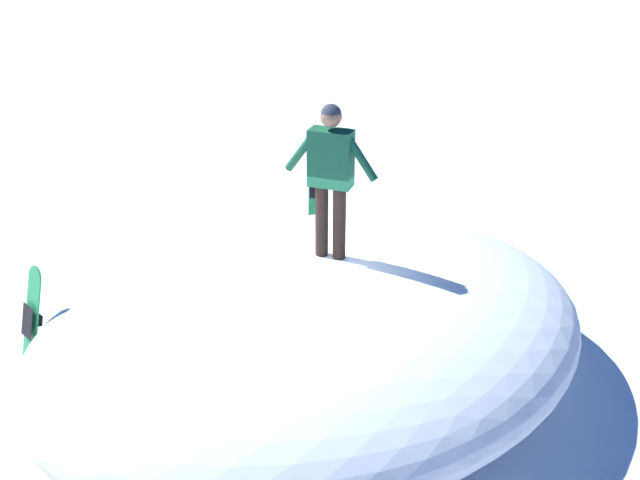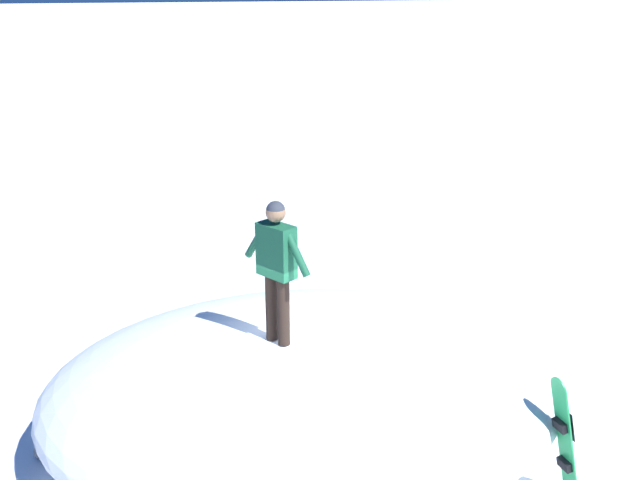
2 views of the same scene
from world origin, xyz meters
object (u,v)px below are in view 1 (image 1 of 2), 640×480
at_px(backpack_near, 526,313).
at_px(snowboard_primary_upright, 31,335).
at_px(snowboard_secondary_upright, 318,196).
at_px(snowboarder_standing, 331,168).

bearing_deg(backpack_near, snowboard_primary_upright, -17.85).
height_order(snowboard_secondary_upright, backpack_near, snowboard_secondary_upright).
height_order(snowboard_primary_upright, backpack_near, snowboard_primary_upright).
distance_m(snowboarder_standing, snowboard_secondary_upright, 3.99).
xyz_separation_m(snowboarder_standing, backpack_near, (-2.75, 0.44, -2.41)).
relative_size(snowboarder_standing, backpack_near, 2.93).
relative_size(snowboard_secondary_upright, backpack_near, 2.67).
bearing_deg(snowboard_primary_upright, backpack_near, 162.15).
xyz_separation_m(snowboard_primary_upright, backpack_near, (-5.70, 1.84, -0.66)).
bearing_deg(snowboard_primary_upright, snowboard_secondary_upright, -160.60).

